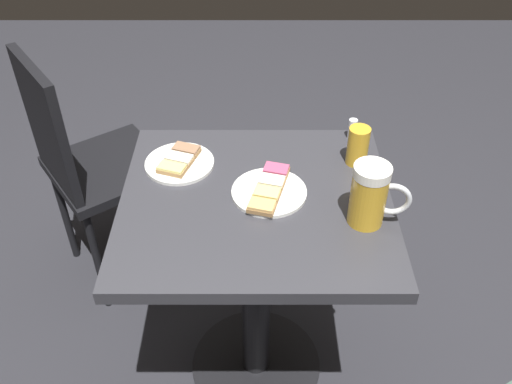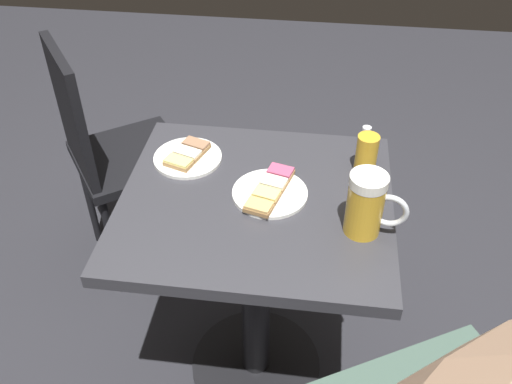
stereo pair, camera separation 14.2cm
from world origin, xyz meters
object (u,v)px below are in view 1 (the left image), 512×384
(plate_near, at_px, (269,190))
(beer_glass_small, at_px, (358,146))
(plate_far, at_px, (179,162))
(salt_shaker, at_px, (352,129))
(cafe_chair, at_px, (87,160))
(beer_mug, at_px, (371,195))

(plate_near, height_order, beer_glass_small, beer_glass_small)
(plate_far, bearing_deg, plate_near, -26.95)
(salt_shaker, xyz_separation_m, cafe_chair, (-0.87, 0.17, -0.24))
(plate_far, distance_m, beer_mug, 0.54)
(beer_mug, relative_size, cafe_chair, 0.18)
(beer_glass_small, distance_m, cafe_chair, 0.95)
(beer_mug, bearing_deg, beer_glass_small, 88.29)
(plate_far, distance_m, cafe_chair, 0.53)
(plate_near, height_order, plate_far, same)
(beer_mug, xyz_separation_m, beer_glass_small, (0.01, 0.24, -0.03))
(beer_glass_small, bearing_deg, plate_near, -150.75)
(plate_far, bearing_deg, beer_glass_small, 1.38)
(plate_far, distance_m, beer_glass_small, 0.50)
(plate_near, relative_size, beer_glass_small, 1.89)
(salt_shaker, bearing_deg, beer_mug, -91.77)
(beer_mug, relative_size, beer_glass_small, 1.48)
(beer_mug, bearing_deg, plate_near, 156.26)
(beer_glass_small, height_order, salt_shaker, beer_glass_small)
(beer_mug, distance_m, cafe_chair, 1.06)
(beer_mug, height_order, cafe_chair, cafe_chair)
(plate_far, height_order, cafe_chair, cafe_chair)
(plate_far, relative_size, cafe_chair, 0.20)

